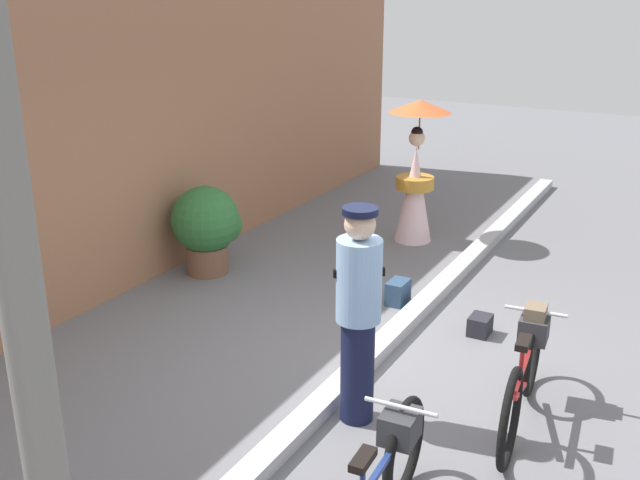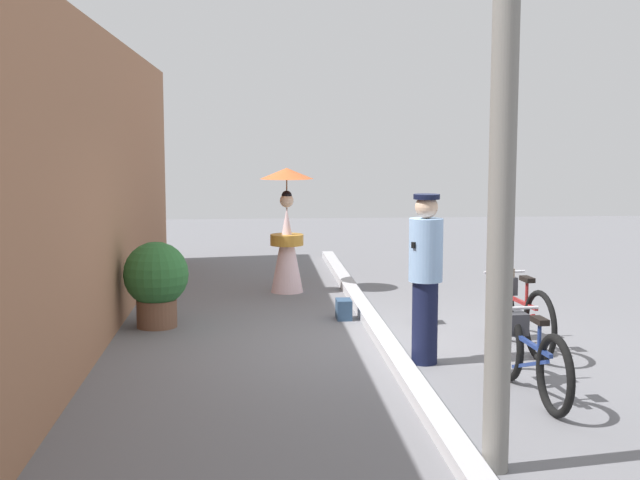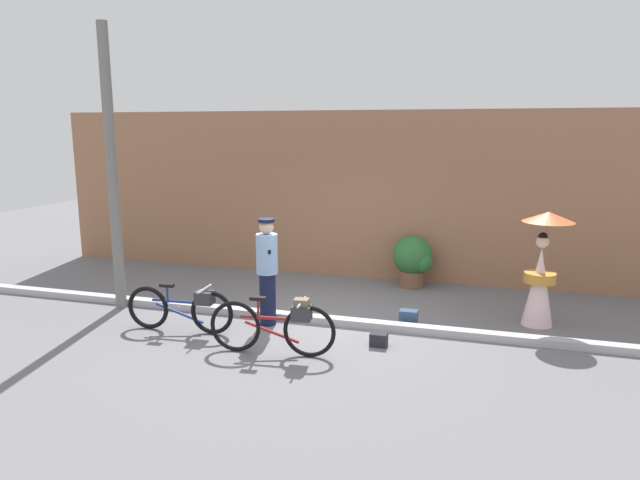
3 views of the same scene
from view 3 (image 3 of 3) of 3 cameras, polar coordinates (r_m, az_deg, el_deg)
The scene contains 11 objects.
ground_plane at distance 9.33m, azimuth -0.24°, elevation -8.29°, with size 30.00×30.00×0.00m, color slate.
building_wall at distance 12.01m, azimuth 4.24°, elevation 4.55°, with size 14.00×0.40×3.47m, color #9E6B4C.
sidewalk_curb at distance 9.31m, azimuth -0.24°, elevation -7.95°, with size 14.00×0.20×0.12m, color #B2B2B7.
bicycle_near_officer at distance 9.07m, azimuth -13.56°, elevation -6.61°, with size 1.76×0.48×0.75m.
bicycle_far_side at distance 7.97m, azimuth -4.30°, elevation -8.46°, with size 1.80×0.48×0.83m.
person_officer at distance 9.04m, azimuth -5.32°, elevation -2.87°, with size 0.34×0.34×1.72m.
person_with_parasol at distance 9.64m, azimuth 21.29°, elevation -2.74°, with size 0.79×0.79×1.84m.
potted_plant_by_door at distance 11.37m, azimuth 9.34°, elevation -1.86°, with size 0.80×0.78×1.04m.
backpack_on_pavement at distance 9.27m, azimuth 8.84°, elevation -7.69°, with size 0.29×0.19×0.25m.
backpack_spare at distance 8.41m, azimuth 5.90°, elevation -9.85°, with size 0.25×0.19×0.19m.
utility_pole at distance 10.26m, azimuth -20.10°, elevation 6.53°, with size 0.18×0.18×4.80m, color slate.
Camera 3 is at (2.55, -8.42, 3.10)m, focal length 31.96 mm.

